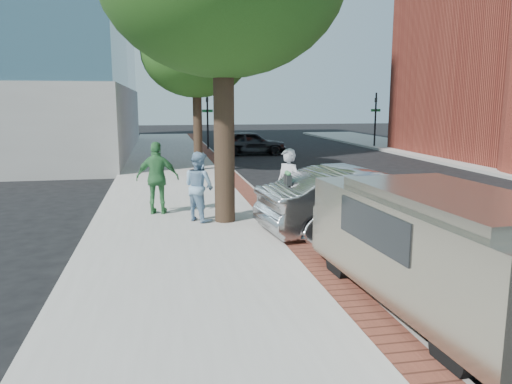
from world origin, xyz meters
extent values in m
plane|color=black|center=(0.00, 0.00, 0.00)|extent=(120.00, 120.00, 0.00)
cube|color=#9E9991|center=(-1.50, 8.00, 0.07)|extent=(5.00, 60.00, 0.15)
cube|color=brown|center=(0.70, 8.00, 0.15)|extent=(0.60, 60.00, 0.01)
cube|color=gray|center=(1.05, 8.00, 0.07)|extent=(0.10, 60.00, 0.15)
cylinder|color=black|center=(0.90, 22.00, 1.90)|extent=(0.12, 0.12, 3.80)
imported|color=black|center=(0.90, 22.00, 3.00)|extent=(0.18, 0.15, 0.90)
cube|color=#1E7238|center=(0.90, 22.00, 2.60)|extent=(0.70, 0.03, 0.18)
cylinder|color=black|center=(12.50, 22.00, 1.90)|extent=(0.12, 0.12, 3.80)
imported|color=black|center=(12.50, 22.00, 3.00)|extent=(0.18, 0.15, 0.90)
cube|color=#1E7238|center=(12.50, 22.00, 2.60)|extent=(0.70, 0.03, 0.18)
cylinder|color=black|center=(-0.60, 1.90, 2.35)|extent=(0.52, 0.52, 4.40)
cylinder|color=black|center=(-0.50, 12.00, 2.08)|extent=(0.40, 0.40, 3.85)
ellipsoid|color=#224915|center=(-0.50, 12.00, 5.32)|extent=(4.80, 4.80, 3.94)
cylinder|color=gray|center=(0.67, 0.38, 0.72)|extent=(0.07, 0.07, 1.15)
cube|color=#2D3030|center=(0.67, 0.29, 1.42)|extent=(0.12, 0.14, 0.24)
cube|color=#2D3030|center=(0.67, 0.47, 1.42)|extent=(0.12, 0.14, 0.24)
sphere|color=#3F8C4C|center=(0.67, 0.29, 1.57)|extent=(0.11, 0.11, 0.11)
sphere|color=#3F8C4C|center=(0.67, 0.47, 1.57)|extent=(0.11, 0.11, 0.11)
imported|color=#B5B4BA|center=(0.90, 1.28, 1.10)|extent=(0.76, 0.83, 1.90)
imported|color=#81A7C8|center=(-1.24, 2.09, 1.04)|extent=(1.06, 1.10, 1.79)
imported|color=#3B8347|center=(-2.29, 3.10, 1.14)|extent=(1.22, 0.67, 1.98)
imported|color=#A3A6AA|center=(2.56, 0.48, 0.83)|extent=(5.20, 2.36, 1.65)
imported|color=black|center=(3.20, 19.17, 0.73)|extent=(4.32, 1.82, 1.46)
cube|color=gray|center=(1.84, -4.07, 1.05)|extent=(2.30, 5.18, 1.43)
cube|color=gray|center=(1.71, -1.85, 0.76)|extent=(2.01, 1.06, 0.84)
cube|color=gray|center=(1.86, -4.38, 1.85)|extent=(2.00, 3.69, 0.17)
cylinder|color=black|center=(0.88, -2.48, 0.34)|extent=(0.27, 0.69, 0.68)
cylinder|color=black|center=(2.61, -2.38, 0.34)|extent=(0.27, 0.69, 0.68)
cylinder|color=black|center=(1.08, -5.75, 0.34)|extent=(0.27, 0.69, 0.68)
cube|color=black|center=(2.84, -3.80, 1.37)|extent=(0.15, 2.11, 0.58)
cube|color=black|center=(0.82, -3.92, 1.37)|extent=(0.15, 2.11, 0.58)
cube|color=black|center=(1.69, -1.38, 1.11)|extent=(1.69, 0.12, 0.42)
camera|label=1|loc=(-2.19, -10.58, 3.19)|focal=35.00mm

